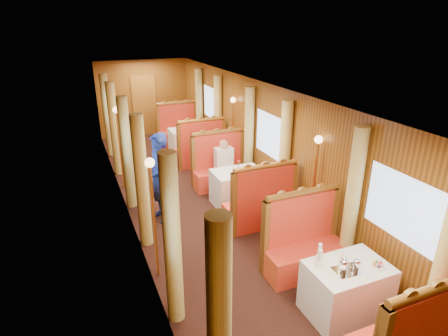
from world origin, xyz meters
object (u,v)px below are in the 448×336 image
table_near (346,289)px  rose_vase_mid (239,164)px  table_far (188,141)px  teapot_left (343,268)px  teapot_right (356,266)px  banquette_mid_fwd (260,206)px  fruit_plate (377,265)px  rose_vase_far (189,123)px  banquette_mid_aft (220,169)px  table_mid (238,188)px  banquette_far_aft (179,131)px  steward (160,178)px  banquette_far_fwd (200,150)px  banquette_near_aft (303,247)px  passenger (224,160)px  teapot_back (344,262)px  tea_tray (347,271)px

table_near → rose_vase_mid: 3.54m
table_far → rose_vase_mid: (0.01, -3.51, 0.55)m
rose_vase_mid → teapot_left: bearing=-92.8°
table_far → rose_vase_mid: bearing=-89.8°
teapot_left → teapot_right: (0.18, -0.03, -0.01)m
rose_vase_mid → banquette_mid_fwd: bearing=-90.7°
fruit_plate → rose_vase_far: 7.12m
banquette_mid_aft → fruit_plate: bearing=-86.0°
table_mid → teapot_right: (0.01, -3.60, 0.44)m
banquette_far_aft → steward: bearing=-110.1°
banquette_far_aft → banquette_mid_fwd: bearing=-90.0°
steward → banquette_far_fwd: bearing=132.3°
banquette_near_aft → steward: (-1.67, 2.46, 0.47)m
banquette_mid_fwd → banquette_mid_aft: 2.03m
banquette_mid_fwd → passenger: bearing=90.0°
table_near → teapot_back: bearing=152.4°
fruit_plate → teapot_left: bearing=172.2°
table_near → passenger: 4.26m
teapot_left → passenger: passenger is taller
table_mid → teapot_left: size_ratio=5.87×
fruit_plate → rose_vase_far: size_ratio=0.58×
banquette_mid_fwd → rose_vase_far: bearing=89.8°
banquette_near_aft → banquette_far_aft: size_ratio=1.00×
teapot_back → rose_vase_far: size_ratio=0.39×
table_mid → banquette_far_aft: (0.00, 4.51, 0.05)m
banquette_mid_aft → banquette_far_aft: bearing=90.0°
banquette_near_aft → rose_vase_mid: (0.01, 2.48, 0.50)m
banquette_mid_aft → passenger: size_ratio=1.76×
banquette_mid_fwd → teapot_back: 2.48m
teapot_back → steward: (-1.59, 3.44, 0.08)m
banquette_near_aft → banquette_far_aft: (0.00, 7.00, 0.00)m
tea_tray → teapot_back: (0.03, 0.11, 0.05)m
table_far → passenger: 2.78m
banquette_near_aft → banquette_mid_aft: (0.00, 3.50, 0.00)m
banquette_mid_fwd → table_mid: bearing=90.0°
table_far → banquette_mid_aft: bearing=-90.0°
banquette_near_aft → banquette_far_fwd: 4.97m
teapot_right → teapot_back: size_ratio=1.10×
table_far → banquette_near_aft: bearing=-90.0°
teapot_left → teapot_back: size_ratio=1.26×
teapot_left → banquette_mid_aft: bearing=66.4°
table_mid → rose_vase_far: 3.51m
table_near → banquette_near_aft: size_ratio=0.78×
table_mid → banquette_far_fwd: (0.00, 2.49, 0.05)m
banquette_near_aft → banquette_far_aft: bearing=90.0°
table_far → teapot_right: size_ratio=6.75×
table_far → teapot_left: size_ratio=5.87×
banquette_mid_fwd → rose_vase_mid: (0.01, 1.01, 0.50)m
banquette_mid_fwd → banquette_near_aft: bearing=-90.0°
banquette_far_fwd → teapot_left: (-0.17, -6.06, 0.40)m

